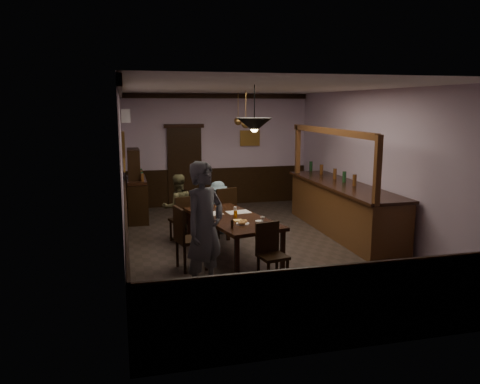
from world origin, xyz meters
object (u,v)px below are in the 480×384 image
object	(u,v)px
person_seated_left	(178,207)
chair_far_right	(224,210)
soda_can	(235,214)
pendant_brass_far	(238,121)
person_standing	(205,229)
person_seated_right	(218,208)
dining_table	(232,220)
coffee_cup	(262,219)
pendant_iron	(254,125)
pendant_brass_mid	(246,124)
sideboard	(136,192)
chair_near	(270,250)
bar_counter	(342,207)
chair_far_left	(183,217)
chair_side	(186,235)

from	to	relation	value
person_seated_left	chair_far_right	bearing A→B (deg)	163.16
soda_can	pendant_brass_far	bearing A→B (deg)	75.45
person_standing	person_seated_right	size ratio (longest dim) A/B	1.71
person_seated_right	dining_table	bearing A→B (deg)	70.97
chair_far_right	coffee_cup	xyz separation A→B (m)	(0.28, -1.81, 0.23)
pendant_iron	pendant_brass_mid	xyz separation A→B (m)	(0.57, 2.70, -0.09)
person_seated_left	pendant_brass_mid	size ratio (longest dim) A/B	1.65
dining_table	person_standing	world-z (taller)	person_standing
sideboard	pendant_iron	distance (m)	4.72
chair_near	pendant_brass_far	bearing A→B (deg)	71.18
person_standing	bar_counter	distance (m)	4.22
chair_far_left	sideboard	distance (m)	2.29
coffee_cup	soda_can	bearing A→B (deg)	119.64
dining_table	bar_counter	distance (m)	2.85
pendant_brass_far	person_standing	bearing A→B (deg)	-109.08
person_seated_right	chair_far_left	bearing A→B (deg)	14.37
dining_table	pendant_brass_far	xyz separation A→B (m)	(0.96, 3.42, 1.61)
pendant_iron	person_seated_left	bearing A→B (deg)	114.25
chair_near	soda_can	world-z (taller)	chair_near
sideboard	pendant_iron	bearing A→B (deg)	-66.73
person_seated_right	soda_can	bearing A→B (deg)	72.76
chair_far_left	chair_side	world-z (taller)	chair_side
pendant_brass_mid	chair_side	bearing A→B (deg)	-124.86
person_standing	soda_can	world-z (taller)	person_standing
chair_far_left	person_seated_right	size ratio (longest dim) A/B	0.84
person_seated_left	coffee_cup	distance (m)	2.24
pendant_brass_far	bar_counter	bearing A→B (deg)	-54.66
pendant_brass_mid	bar_counter	bearing A→B (deg)	-25.03
dining_table	sideboard	bearing A→B (deg)	115.45
chair_near	pendant_brass_mid	xyz separation A→B (m)	(0.45, 3.21, 1.79)
person_seated_left	pendant_brass_mid	bearing A→B (deg)	-174.32
person_seated_right	pendant_iron	bearing A→B (deg)	76.32
dining_table	chair_far_left	xyz separation A→B (m)	(-0.73, 1.13, -0.17)
dining_table	person_standing	size ratio (longest dim) A/B	1.23
coffee_cup	soda_can	size ratio (longest dim) A/B	0.67
soda_can	pendant_iron	size ratio (longest dim) A/B	0.17
soda_can	pendant_brass_far	xyz separation A→B (m)	(0.91, 3.50, 1.49)
chair_far_left	person_seated_right	distance (m)	0.94
coffee_cup	chair_far_right	bearing A→B (deg)	85.28
chair_side	person_seated_left	size ratio (longest dim) A/B	0.80
soda_can	chair_far_right	bearing A→B (deg)	86.03
dining_table	chair_side	xyz separation A→B (m)	(-0.87, -0.41, -0.10)
chair_far_left	chair_near	bearing A→B (deg)	96.76
chair_side	pendant_brass_far	xyz separation A→B (m)	(1.82, 3.83, 1.72)
person_standing	chair_side	bearing A→B (deg)	60.05
chair_near	chair_side	bearing A→B (deg)	132.31
chair_side	pendant_brass_far	world-z (taller)	pendant_brass_far
person_standing	soda_can	size ratio (longest dim) A/B	16.05
chair_far_left	pendant_brass_mid	distance (m)	2.45
person_standing	pendant_brass_far	size ratio (longest dim) A/B	2.38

